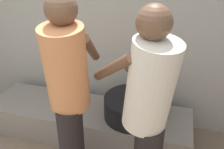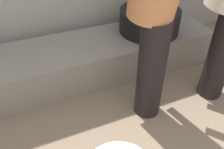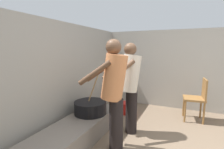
% 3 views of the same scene
% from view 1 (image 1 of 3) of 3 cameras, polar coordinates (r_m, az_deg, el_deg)
% --- Properties ---
extents(block_enclosure_rear, '(5.39, 0.20, 1.93)m').
position_cam_1_polar(block_enclosure_rear, '(2.85, -4.86, 9.00)').
color(block_enclosure_rear, '#9E998E').
rests_on(block_enclosure_rear, ground_plane).
extents(hearth_ledge, '(2.15, 0.60, 0.33)m').
position_cam_1_polar(hearth_ledge, '(2.74, -5.52, -10.69)').
color(hearth_ledge, slate).
rests_on(hearth_ledge, ground_plane).
extents(cooking_pot_main, '(0.57, 0.57, 0.67)m').
position_cam_1_polar(cooking_pot_main, '(2.47, 4.82, -7.52)').
color(cooking_pot_main, black).
rests_on(cooking_pot_main, hearth_ledge).
extents(cook_in_orange_shirt, '(0.43, 0.71, 1.60)m').
position_cam_1_polar(cook_in_orange_shirt, '(1.82, -10.12, -3.56)').
color(cook_in_orange_shirt, black).
rests_on(cook_in_orange_shirt, ground_plane).
extents(cook_in_cream_shirt, '(0.69, 0.68, 1.57)m').
position_cam_1_polar(cook_in_cream_shirt, '(1.64, 8.38, -7.77)').
color(cook_in_cream_shirt, black).
rests_on(cook_in_cream_shirt, ground_plane).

